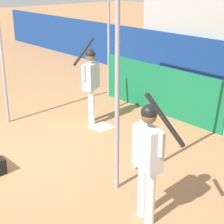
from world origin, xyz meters
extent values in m
plane|color=#A8754C|center=(0.00, 0.00, 0.00)|extent=(60.00, 60.00, 0.00)
cube|color=navy|center=(0.00, 6.11, 0.76)|extent=(24.00, 0.12, 1.51)
cube|color=#1E6B3D|center=(-2.20, 6.57, 1.56)|extent=(0.45, 0.40, 0.10)
cube|color=#1E6B3D|center=(-2.20, 6.75, 1.79)|extent=(0.45, 0.06, 0.40)
cube|color=#1E6B3D|center=(-1.65, 6.57, 1.56)|extent=(0.45, 0.40, 0.10)
cube|color=#1E6B3D|center=(-1.65, 6.75, 1.79)|extent=(0.45, 0.06, 0.40)
cube|color=#1E6B3D|center=(-1.10, 6.57, 1.56)|extent=(0.45, 0.40, 0.10)
cube|color=#1E6B3D|center=(-1.10, 6.75, 1.79)|extent=(0.45, 0.06, 0.40)
cube|color=#1E6B3D|center=(-0.55, 6.57, 1.56)|extent=(0.45, 0.40, 0.10)
cube|color=#1E6B3D|center=(-0.55, 6.75, 1.79)|extent=(0.45, 0.06, 0.40)
cube|color=#1E6B3D|center=(-2.20, 7.37, 1.96)|extent=(0.45, 0.40, 0.10)
cube|color=#1E6B3D|center=(-2.20, 7.55, 2.19)|extent=(0.45, 0.06, 0.40)
cube|color=#1E6B3D|center=(-1.65, 7.37, 1.96)|extent=(0.45, 0.40, 0.10)
cube|color=#1E6B3D|center=(-1.65, 7.55, 2.19)|extent=(0.45, 0.06, 0.40)
cube|color=#1E6B3D|center=(-1.10, 7.37, 1.96)|extent=(0.45, 0.40, 0.10)
cube|color=#1E6B3D|center=(-1.10, 7.55, 2.19)|extent=(0.45, 0.06, 0.40)
cube|color=#1E6B3D|center=(-2.20, 8.17, 2.36)|extent=(0.45, 0.40, 0.10)
cube|color=#1E6B3D|center=(-1.65, 8.17, 2.36)|extent=(0.45, 0.40, 0.10)
cylinder|color=gray|center=(-1.82, 0.57, 1.48)|extent=(0.07, 0.07, 2.96)
cylinder|color=gray|center=(1.95, 0.57, 1.48)|extent=(0.07, 0.07, 2.96)
cylinder|color=gray|center=(-1.82, 3.66, 1.48)|extent=(0.07, 0.07, 2.96)
cube|color=#14663D|center=(0.06, 3.64, 0.59)|extent=(3.70, 0.03, 1.19)
cube|color=white|center=(-0.15, 1.99, 0.01)|extent=(0.44, 0.44, 0.02)
cylinder|color=white|center=(-0.40, 1.93, 0.41)|extent=(0.17, 0.17, 0.82)
cylinder|color=white|center=(-0.60, 2.06, 0.41)|extent=(0.17, 0.17, 0.82)
cube|color=#B7B7B7|center=(-0.50, 1.99, 1.11)|extent=(0.39, 0.51, 0.58)
sphere|color=brown|center=(-0.50, 1.99, 1.56)|extent=(0.20, 0.20, 0.20)
sphere|color=black|center=(-0.50, 1.99, 1.61)|extent=(0.21, 0.21, 0.21)
cylinder|color=#B7B7B7|center=(-0.44, 1.76, 1.24)|extent=(0.09, 0.09, 0.32)
cylinder|color=#B7B7B7|center=(-0.64, 2.19, 1.24)|extent=(0.09, 0.09, 0.32)
cylinder|color=black|center=(-0.88, 2.11, 1.60)|extent=(0.25, 0.74, 0.55)
sphere|color=black|center=(-0.54, 2.20, 1.35)|extent=(0.08, 0.08, 0.08)
cylinder|color=white|center=(2.73, 0.34, 0.41)|extent=(0.16, 0.16, 0.82)
cylinder|color=white|center=(2.93, 0.30, 0.41)|extent=(0.16, 0.16, 0.82)
cube|color=#B7B7B7|center=(2.83, 0.32, 1.11)|extent=(0.48, 0.32, 0.58)
sphere|color=brown|center=(2.83, 0.32, 1.56)|extent=(0.20, 0.20, 0.20)
sphere|color=black|center=(2.83, 0.32, 1.61)|extent=(0.22, 0.22, 0.22)
cylinder|color=#B7B7B7|center=(2.61, 0.41, 1.24)|extent=(0.08, 0.08, 0.32)
cylinder|color=#B7B7B7|center=(3.07, 0.31, 1.24)|extent=(0.08, 0.08, 0.32)
cylinder|color=black|center=(3.17, 0.24, 1.62)|extent=(0.37, 0.45, 0.71)
sphere|color=black|center=(2.99, 0.39, 1.28)|extent=(0.08, 0.08, 0.08)
sphere|color=white|center=(1.71, 1.21, 0.04)|extent=(0.07, 0.07, 0.07)
camera|label=1|loc=(5.85, -2.95, 3.26)|focal=60.00mm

